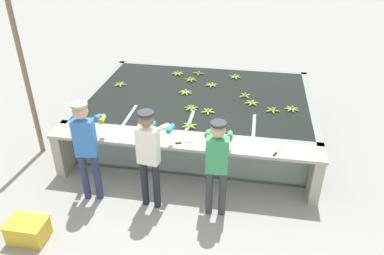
# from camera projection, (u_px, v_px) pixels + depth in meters

# --- Properties ---
(ground_plane) EXTENTS (80.00, 80.00, 0.00)m
(ground_plane) POSITION_uv_depth(u_px,v_px,m) (180.00, 191.00, 6.26)
(ground_plane) COLOR #999993
(ground_plane) RESTS_ON ground
(wash_tank) EXTENTS (4.49, 3.21, 0.85)m
(wash_tank) POSITION_uv_depth(u_px,v_px,m) (199.00, 113.00, 7.80)
(wash_tank) COLOR gray
(wash_tank) RESTS_ON ground
(work_ledge) EXTENTS (4.49, 0.45, 0.85)m
(work_ledge) POSITION_uv_depth(u_px,v_px,m) (183.00, 154.00, 6.15)
(work_ledge) COLOR #A8A393
(work_ledge) RESTS_ON ground
(worker_0) EXTENTS (0.48, 0.74, 1.71)m
(worker_0) POSITION_uv_depth(u_px,v_px,m) (86.00, 142.00, 5.64)
(worker_0) COLOR navy
(worker_0) RESTS_ON ground
(worker_1) EXTENTS (0.47, 0.74, 1.67)m
(worker_1) POSITION_uv_depth(u_px,v_px,m) (149.00, 150.00, 5.50)
(worker_1) COLOR #1E2328
(worker_1) RESTS_ON ground
(worker_2) EXTENTS (0.43, 0.72, 1.61)m
(worker_2) POSITION_uv_depth(u_px,v_px,m) (217.00, 160.00, 5.37)
(worker_2) COLOR #38383D
(worker_2) RESTS_ON ground
(banana_bunch_floating_0) EXTENTS (0.28, 0.28, 0.08)m
(banana_bunch_floating_0) POSITION_uv_depth(u_px,v_px,m) (235.00, 77.00, 8.36)
(banana_bunch_floating_0) COLOR #93BC3D
(banana_bunch_floating_0) RESTS_ON wash_tank
(banana_bunch_floating_1) EXTENTS (0.28, 0.27, 0.08)m
(banana_bunch_floating_1) POSITION_uv_depth(u_px,v_px,m) (208.00, 111.00, 6.90)
(banana_bunch_floating_1) COLOR #93BC3D
(banana_bunch_floating_1) RESTS_ON wash_tank
(banana_bunch_floating_2) EXTENTS (0.28, 0.28, 0.08)m
(banana_bunch_floating_2) POSITION_uv_depth(u_px,v_px,m) (252.00, 103.00, 7.21)
(banana_bunch_floating_2) COLOR #93BC3D
(banana_bunch_floating_2) RESTS_ON wash_tank
(banana_bunch_floating_3) EXTENTS (0.28, 0.27, 0.08)m
(banana_bunch_floating_3) POSITION_uv_depth(u_px,v_px,m) (190.00, 80.00, 8.22)
(banana_bunch_floating_3) COLOR #7FAD33
(banana_bunch_floating_3) RESTS_ON wash_tank
(banana_bunch_floating_4) EXTENTS (0.27, 0.28, 0.08)m
(banana_bunch_floating_4) POSITION_uv_depth(u_px,v_px,m) (120.00, 84.00, 7.99)
(banana_bunch_floating_4) COLOR #9EC642
(banana_bunch_floating_4) RESTS_ON wash_tank
(banana_bunch_floating_5) EXTENTS (0.27, 0.28, 0.08)m
(banana_bunch_floating_5) POSITION_uv_depth(u_px,v_px,m) (292.00, 109.00, 6.99)
(banana_bunch_floating_5) COLOR #8CB738
(banana_bunch_floating_5) RESTS_ON wash_tank
(banana_bunch_floating_6) EXTENTS (0.27, 0.28, 0.08)m
(banana_bunch_floating_6) POSITION_uv_depth(u_px,v_px,m) (191.00, 108.00, 7.02)
(banana_bunch_floating_6) COLOR #75A333
(banana_bunch_floating_6) RESTS_ON wash_tank
(banana_bunch_floating_7) EXTENTS (0.28, 0.28, 0.08)m
(banana_bunch_floating_7) POSITION_uv_depth(u_px,v_px,m) (178.00, 73.00, 8.54)
(banana_bunch_floating_7) COLOR #8CB738
(banana_bunch_floating_7) RESTS_ON wash_tank
(banana_bunch_floating_8) EXTENTS (0.28, 0.28, 0.08)m
(banana_bunch_floating_8) POSITION_uv_depth(u_px,v_px,m) (199.00, 73.00, 8.54)
(banana_bunch_floating_8) COLOR #75A333
(banana_bunch_floating_8) RESTS_ON wash_tank
(banana_bunch_floating_9) EXTENTS (0.26, 0.28, 0.08)m
(banana_bunch_floating_9) POSITION_uv_depth(u_px,v_px,m) (189.00, 126.00, 6.43)
(banana_bunch_floating_9) COLOR #8CB738
(banana_bunch_floating_9) RESTS_ON wash_tank
(banana_bunch_floating_10) EXTENTS (0.24, 0.24, 0.08)m
(banana_bunch_floating_10) POSITION_uv_depth(u_px,v_px,m) (245.00, 96.00, 7.50)
(banana_bunch_floating_10) COLOR #93BC3D
(banana_bunch_floating_10) RESTS_ON wash_tank
(banana_bunch_floating_11) EXTENTS (0.27, 0.28, 0.08)m
(banana_bunch_floating_11) POSITION_uv_depth(u_px,v_px,m) (211.00, 85.00, 7.97)
(banana_bunch_floating_11) COLOR #9EC642
(banana_bunch_floating_11) RESTS_ON wash_tank
(banana_bunch_floating_12) EXTENTS (0.27, 0.27, 0.08)m
(banana_bunch_floating_12) POSITION_uv_depth(u_px,v_px,m) (272.00, 110.00, 6.94)
(banana_bunch_floating_12) COLOR #7FAD33
(banana_bunch_floating_12) RESTS_ON wash_tank
(banana_bunch_floating_13) EXTENTS (0.28, 0.27, 0.08)m
(banana_bunch_floating_13) POSITION_uv_depth(u_px,v_px,m) (186.00, 92.00, 7.64)
(banana_bunch_floating_13) COLOR #9EC642
(banana_bunch_floating_13) RESTS_ON wash_tank
(knife_0) EXTENTS (0.33, 0.16, 0.02)m
(knife_0) POSITION_uv_depth(u_px,v_px,m) (183.00, 143.00, 5.97)
(knife_0) COLOR silver
(knife_0) RESTS_ON work_ledge
(knife_1) EXTENTS (0.19, 0.32, 0.02)m
(knife_1) POSITION_uv_depth(u_px,v_px,m) (277.00, 152.00, 5.73)
(knife_1) COLOR silver
(knife_1) RESTS_ON work_ledge
(crate) EXTENTS (0.55, 0.39, 0.32)m
(crate) POSITION_uv_depth(u_px,v_px,m) (28.00, 230.00, 5.27)
(crate) COLOR gold
(crate) RESTS_ON ground
(support_post_left) EXTENTS (0.09, 0.09, 3.20)m
(support_post_left) POSITION_uv_depth(u_px,v_px,m) (25.00, 74.00, 6.54)
(support_post_left) COLOR #846647
(support_post_left) RESTS_ON ground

